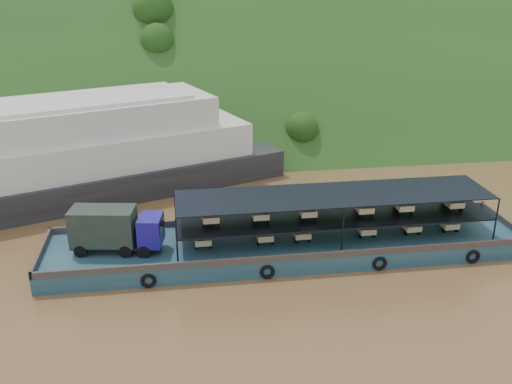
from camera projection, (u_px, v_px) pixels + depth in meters
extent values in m
plane|color=brown|center=(287.00, 243.00, 44.17)|extent=(160.00, 160.00, 0.00)
cube|color=#1C3D16|center=(235.00, 125.00, 77.30)|extent=(140.00, 39.60, 39.60)
cube|color=#16354E|center=(286.00, 246.00, 42.38)|extent=(35.00, 7.00, 1.20)
cube|color=#592D19|center=(278.00, 217.00, 45.19)|extent=(35.00, 0.20, 0.50)
cube|color=#592D19|center=(296.00, 257.00, 38.94)|extent=(35.00, 0.20, 0.50)
cube|color=#592D19|center=(505.00, 221.00, 44.45)|extent=(0.20, 7.00, 0.50)
cube|color=#592D19|center=(41.00, 252.00, 39.68)|extent=(0.20, 7.00, 0.50)
torus|color=black|center=(148.00, 281.00, 37.75)|extent=(1.06, 0.26, 1.06)
torus|color=black|center=(267.00, 272.00, 38.85)|extent=(1.06, 0.26, 1.06)
torus|color=black|center=(380.00, 264.00, 39.95)|extent=(1.06, 0.26, 1.06)
torus|color=black|center=(473.00, 257.00, 40.91)|extent=(1.06, 0.26, 1.06)
cylinder|color=black|center=(81.00, 251.00, 39.34)|extent=(0.96, 0.47, 0.92)
cylinder|color=black|center=(89.00, 239.00, 41.13)|extent=(0.96, 0.47, 0.92)
cylinder|color=black|center=(126.00, 251.00, 39.29)|extent=(0.96, 0.47, 0.92)
cylinder|color=black|center=(132.00, 239.00, 41.09)|extent=(0.96, 0.47, 0.92)
cylinder|color=black|center=(144.00, 251.00, 39.27)|extent=(0.96, 0.47, 0.92)
cylinder|color=black|center=(149.00, 239.00, 41.07)|extent=(0.96, 0.47, 0.92)
cube|color=black|center=(118.00, 243.00, 40.15)|extent=(6.48, 3.01, 0.18)
cube|color=navy|center=(151.00, 230.00, 39.73)|extent=(1.90, 2.43, 2.02)
cube|color=black|center=(162.00, 225.00, 39.58)|extent=(0.36, 1.82, 0.83)
cube|color=black|center=(103.00, 226.00, 39.68)|extent=(4.70, 2.89, 2.57)
cube|color=black|center=(333.00, 215.00, 42.03)|extent=(23.00, 5.00, 0.12)
cube|color=black|center=(334.00, 195.00, 41.43)|extent=(23.00, 5.00, 0.08)
cylinder|color=black|center=(177.00, 241.00, 38.15)|extent=(0.12, 0.12, 3.30)
cylinder|color=black|center=(175.00, 211.00, 42.75)|extent=(0.12, 0.12, 3.30)
cylinder|color=black|center=(343.00, 230.00, 39.73)|extent=(0.12, 0.12, 3.30)
cylinder|color=black|center=(324.00, 203.00, 44.33)|extent=(0.12, 0.12, 3.30)
cylinder|color=black|center=(496.00, 220.00, 41.31)|extent=(0.12, 0.12, 3.30)
cylinder|color=black|center=(463.00, 195.00, 45.91)|extent=(0.12, 0.12, 3.30)
cylinder|color=black|center=(202.00, 235.00, 42.18)|extent=(0.12, 0.52, 0.52)
cylinder|color=black|center=(196.00, 246.00, 40.46)|extent=(0.14, 0.52, 0.52)
cylinder|color=black|center=(210.00, 245.00, 40.59)|extent=(0.14, 0.52, 0.52)
cube|color=beige|center=(203.00, 239.00, 40.72)|extent=(1.15, 1.50, 0.44)
cube|color=#AB0B24|center=(202.00, 230.00, 41.72)|extent=(0.55, 0.80, 0.80)
cube|color=#AB0B24|center=(202.00, 225.00, 41.35)|extent=(0.50, 0.10, 0.10)
cylinder|color=black|center=(261.00, 231.00, 42.80)|extent=(0.12, 0.52, 0.52)
cylinder|color=black|center=(258.00, 242.00, 41.07)|extent=(0.14, 0.52, 0.52)
cylinder|color=black|center=(272.00, 241.00, 41.21)|extent=(0.14, 0.52, 0.52)
cube|color=#C7BA8D|center=(264.00, 235.00, 41.34)|extent=(1.15, 1.50, 0.44)
cube|color=#B41C0C|center=(262.00, 226.00, 42.33)|extent=(0.55, 0.80, 0.80)
cube|color=#B41C0C|center=(262.00, 221.00, 41.96)|extent=(0.50, 0.10, 0.10)
cylinder|color=black|center=(297.00, 229.00, 43.17)|extent=(0.12, 0.52, 0.52)
cylinder|color=black|center=(296.00, 239.00, 41.45)|extent=(0.14, 0.52, 0.52)
cylinder|color=black|center=(309.00, 239.00, 41.59)|extent=(0.14, 0.52, 0.52)
cube|color=beige|center=(302.00, 233.00, 41.71)|extent=(1.15, 1.50, 0.44)
cube|color=red|center=(298.00, 224.00, 42.71)|extent=(0.55, 0.80, 0.80)
cube|color=red|center=(299.00, 219.00, 42.34)|extent=(0.50, 0.10, 0.10)
cylinder|color=black|center=(360.00, 225.00, 43.85)|extent=(0.12, 0.52, 0.52)
cylinder|color=black|center=(361.00, 235.00, 42.12)|extent=(0.14, 0.52, 0.52)
cylinder|color=black|center=(374.00, 234.00, 42.26)|extent=(0.14, 0.52, 0.52)
cube|color=beige|center=(366.00, 229.00, 42.39)|extent=(1.15, 1.50, 0.44)
cube|color=#B0180B|center=(361.00, 220.00, 43.38)|extent=(0.55, 0.80, 0.80)
cube|color=#B0180B|center=(362.00, 215.00, 43.01)|extent=(0.50, 0.10, 0.10)
cylinder|color=black|center=(403.00, 222.00, 44.33)|extent=(0.12, 0.52, 0.52)
cylinder|color=black|center=(406.00, 232.00, 42.60)|extent=(0.14, 0.52, 0.52)
cylinder|color=black|center=(419.00, 231.00, 42.74)|extent=(0.14, 0.52, 0.52)
cube|color=beige|center=(411.00, 226.00, 42.87)|extent=(1.15, 1.50, 0.44)
cube|color=#B9220C|center=(405.00, 217.00, 43.86)|extent=(0.55, 0.80, 0.80)
cube|color=#B9220C|center=(407.00, 212.00, 43.50)|extent=(0.50, 0.10, 0.10)
cylinder|color=black|center=(439.00, 220.00, 44.74)|extent=(0.12, 0.52, 0.52)
cylinder|color=black|center=(444.00, 230.00, 43.02)|extent=(0.14, 0.52, 0.52)
cylinder|color=black|center=(456.00, 229.00, 43.15)|extent=(0.14, 0.52, 0.52)
cube|color=beige|center=(448.00, 223.00, 43.28)|extent=(1.15, 1.50, 0.44)
cube|color=#B3290B|center=(442.00, 215.00, 44.27)|extent=(0.55, 0.80, 0.80)
cube|color=#B3290B|center=(444.00, 210.00, 43.91)|extent=(0.50, 0.10, 0.10)
cylinder|color=black|center=(209.00, 213.00, 41.63)|extent=(0.12, 0.52, 0.52)
cylinder|color=black|center=(204.00, 224.00, 39.91)|extent=(0.14, 0.52, 0.52)
cylinder|color=black|center=(218.00, 223.00, 40.05)|extent=(0.14, 0.52, 0.52)
cube|color=#CBB590|center=(211.00, 217.00, 40.18)|extent=(1.15, 1.50, 0.44)
cube|color=red|center=(209.00, 208.00, 41.17)|extent=(0.55, 0.80, 0.80)
cube|color=red|center=(209.00, 203.00, 40.80)|extent=(0.50, 0.10, 0.10)
cylinder|color=black|center=(257.00, 210.00, 42.12)|extent=(0.12, 0.52, 0.52)
cylinder|color=black|center=(254.00, 221.00, 40.39)|extent=(0.14, 0.52, 0.52)
cylinder|color=black|center=(268.00, 220.00, 40.53)|extent=(0.14, 0.52, 0.52)
cube|color=tan|center=(260.00, 214.00, 40.66)|extent=(1.15, 1.50, 0.44)
cube|color=#19419A|center=(258.00, 205.00, 41.65)|extent=(0.55, 0.80, 0.80)
cube|color=#19419A|center=(258.00, 200.00, 41.29)|extent=(0.50, 0.10, 0.10)
cylinder|color=black|center=(303.00, 207.00, 42.59)|extent=(0.12, 0.52, 0.52)
cylinder|color=black|center=(302.00, 218.00, 40.87)|extent=(0.14, 0.52, 0.52)
cylinder|color=black|center=(315.00, 217.00, 41.01)|extent=(0.14, 0.52, 0.52)
cube|color=beige|center=(307.00, 211.00, 41.14)|extent=(1.15, 1.50, 0.44)
cube|color=red|center=(304.00, 203.00, 42.13)|extent=(0.55, 0.80, 0.80)
cube|color=red|center=(305.00, 197.00, 41.76)|extent=(0.50, 0.10, 0.10)
cylinder|color=black|center=(357.00, 204.00, 43.18)|extent=(0.12, 0.52, 0.52)
cylinder|color=black|center=(358.00, 214.00, 41.45)|extent=(0.14, 0.52, 0.52)
cylinder|color=black|center=(372.00, 213.00, 41.59)|extent=(0.14, 0.52, 0.52)
cube|color=beige|center=(364.00, 208.00, 41.72)|extent=(1.15, 1.50, 0.44)
cube|color=beige|center=(359.00, 199.00, 42.71)|extent=(0.55, 0.80, 0.80)
cube|color=beige|center=(360.00, 194.00, 42.34)|extent=(0.50, 0.10, 0.10)
cylinder|color=black|center=(396.00, 202.00, 43.59)|extent=(0.12, 0.52, 0.52)
cylinder|color=black|center=(398.00, 212.00, 41.87)|extent=(0.14, 0.52, 0.52)
cylinder|color=black|center=(411.00, 211.00, 42.01)|extent=(0.14, 0.52, 0.52)
cube|color=beige|center=(403.00, 205.00, 42.14)|extent=(1.15, 1.50, 0.44)
cube|color=red|center=(398.00, 197.00, 43.13)|extent=(0.55, 0.80, 0.80)
cube|color=red|center=(399.00, 192.00, 42.76)|extent=(0.50, 0.10, 0.10)
cylinder|color=black|center=(444.00, 199.00, 44.13)|extent=(0.12, 0.52, 0.52)
cylinder|color=black|center=(448.00, 209.00, 42.41)|extent=(0.14, 0.52, 0.52)
cylinder|color=black|center=(461.00, 208.00, 42.54)|extent=(0.14, 0.52, 0.52)
cube|color=#CABF8F|center=(453.00, 202.00, 42.67)|extent=(1.15, 1.50, 0.44)
cube|color=beige|center=(446.00, 194.00, 43.66)|extent=(0.55, 0.80, 0.80)
cube|color=beige|center=(448.00, 189.00, 43.30)|extent=(0.50, 0.10, 0.10)
cube|color=black|center=(49.00, 184.00, 52.53)|extent=(45.17, 25.78, 2.65)
cube|color=silver|center=(45.00, 154.00, 51.48)|extent=(38.59, 22.43, 3.09)
cube|color=silver|center=(40.00, 122.00, 50.39)|extent=(32.01, 19.08, 2.87)
cube|color=silver|center=(37.00, 104.00, 49.81)|extent=(27.49, 16.50, 0.33)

